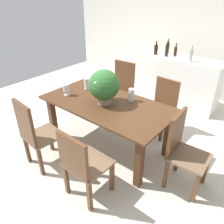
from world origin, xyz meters
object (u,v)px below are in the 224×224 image
wine_glass (97,86)px  wine_bottle_tall (167,50)px  flower_centerpiece (104,86)px  wine_bottle_clear (175,51)px  wine_bottle_dark (168,48)px  wine_bottle_green (156,49)px  crystal_vase_left (87,83)px  dining_table (107,111)px  chair_far_left (122,87)px  crystal_vase_right (131,94)px  chair_foot_end (182,148)px  chair_near_right (82,163)px  wine_bottle_amber (191,55)px  chair_near_left (35,132)px  chair_far_right (162,104)px  kitchen_counter (177,81)px  crystal_vase_center_near (66,89)px

wine_glass → wine_bottle_tall: size_ratio=0.44×
flower_centerpiece → wine_bottle_clear: size_ratio=1.97×
wine_bottle_dark → wine_bottle_green: 0.26m
wine_bottle_tall → wine_bottle_green: size_ratio=1.12×
wine_bottle_clear → crystal_vase_left: bearing=-106.0°
dining_table → wine_bottle_dark: (-0.20, 2.19, 0.47)m
chair_far_left → crystal_vase_left: (-0.14, -0.74, 0.29)m
wine_bottle_clear → flower_centerpiece: bearing=-90.3°
crystal_vase_left → wine_glass: (0.18, 0.03, -0.01)m
crystal_vase_right → wine_bottle_dark: (-0.43, 1.91, 0.24)m
chair_foot_end → wine_bottle_clear: bearing=26.5°
crystal_vase_left → wine_bottle_clear: (0.56, 1.96, 0.21)m
chair_foot_end → dining_table: bearing=87.5°
crystal_vase_left → crystal_vase_right: size_ratio=0.98×
chair_near_right → wine_bottle_amber: (-0.04, 2.88, 0.58)m
chair_near_left → wine_bottle_dark: wine_bottle_dark is taller
wine_bottle_amber → crystal_vase_right: bearing=-95.0°
crystal_vase_right → wine_bottle_green: bearing=109.0°
crystal_vase_right → chair_far_right: bearing=72.9°
chair_far_right → chair_foot_end: (0.74, -0.92, 0.02)m
chair_near_left → flower_centerpiece: flower_centerpiece is taller
chair_near_left → wine_bottle_green: wine_bottle_green is taller
wine_bottle_green → crystal_vase_right: bearing=-71.0°
wine_bottle_dark → wine_glass: bearing=-95.4°
chair_far_right → wine_bottle_amber: bearing=96.5°
chair_foot_end → crystal_vase_left: bearing=81.5°
kitchen_counter → chair_near_left: bearing=-101.1°
crystal_vase_right → wine_bottle_green: (-0.59, 1.70, 0.22)m
wine_bottle_tall → kitchen_counter: bearing=15.8°
crystal_vase_left → wine_bottle_tall: wine_bottle_tall is taller
crystal_vase_right → wine_bottle_amber: wine_bottle_amber is taller
flower_centerpiece → wine_bottle_tall: 2.02m
dining_table → chair_far_left: size_ratio=1.82×
crystal_vase_center_near → dining_table: bearing=16.4°
chair_near_right → crystal_vase_center_near: size_ratio=5.18×
flower_centerpiece → wine_glass: 0.47m
wine_glass → wine_bottle_tall: (0.27, 1.78, 0.26)m
chair_far_left → crystal_vase_right: 0.98m
chair_far_right → crystal_vase_center_near: size_ratio=5.15×
chair_far_right → wine_bottle_green: 1.44m
flower_centerpiece → wine_bottle_tall: bearing=92.9°
chair_near_left → wine_bottle_amber: wine_bottle_amber is taller
chair_near_right → wine_glass: size_ratio=7.00×
crystal_vase_center_near → wine_bottle_tall: 2.25m
crystal_vase_right → wine_glass: 0.62m
chair_near_right → wine_bottle_tall: bearing=-78.6°
wine_glass → kitchen_counter: kitchen_counter is taller
kitchen_counter → wine_glass: bearing=-106.2°
wine_bottle_amber → chair_near_left: bearing=-105.8°
wine_bottle_clear → chair_near_left: bearing=-97.9°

